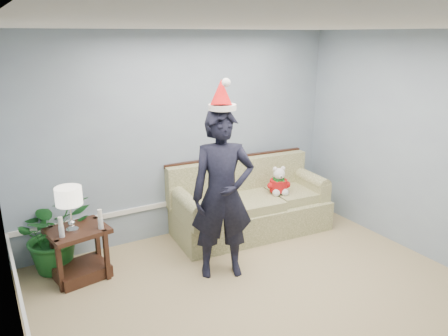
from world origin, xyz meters
TOP-DOWN VIEW (x-y plane):
  - room_shell at (0.00, 0.00)m, footprint 4.54×5.04m
  - wainscot_trim at (-1.18, 1.18)m, footprint 4.49×4.99m
  - sofa at (0.77, 2.06)m, footprint 2.19×1.07m
  - side_table at (-1.56, 1.95)m, footprint 0.70×0.61m
  - table_lamp at (-1.61, 1.91)m, footprint 0.28×0.28m
  - candle_pair at (-1.53, 1.82)m, footprint 0.47×0.06m
  - houseplant at (-1.76, 2.28)m, footprint 0.94×0.86m
  - man at (-0.12, 1.24)m, footprint 0.81×0.67m
  - santa_hat at (-0.12, 1.25)m, footprint 0.40×0.42m
  - teddy_bear at (1.15, 1.90)m, footprint 0.31×0.31m

SIDE VIEW (x-z plane):
  - side_table at x=-1.56m, z-range -0.07..0.53m
  - sofa at x=0.77m, z-range -0.14..0.85m
  - wainscot_trim at x=-1.18m, z-range 0.42..0.48m
  - houseplant at x=-1.76m, z-range 0.00..0.91m
  - teddy_bear at x=1.15m, z-range 0.47..0.86m
  - candle_pair at x=-1.53m, z-range 0.59..0.81m
  - man at x=-0.12m, z-range 0.00..1.90m
  - table_lamp at x=-1.61m, z-range 0.73..1.23m
  - room_shell at x=0.00m, z-range -0.02..2.72m
  - santa_hat at x=-0.12m, z-range 1.87..2.21m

